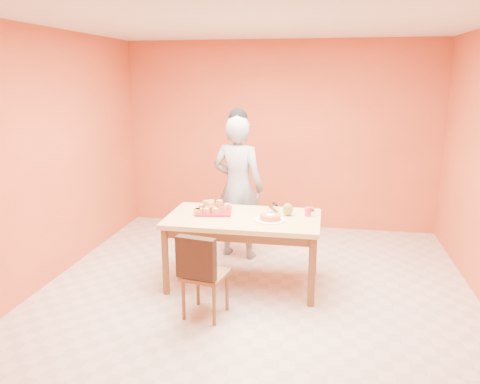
% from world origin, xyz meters
% --- Properties ---
extents(floor, '(5.00, 5.00, 0.00)m').
position_xyz_m(floor, '(0.00, 0.00, 0.00)').
color(floor, '#BCB6A1').
rests_on(floor, ground).
extents(ceiling, '(5.00, 5.00, 0.00)m').
position_xyz_m(ceiling, '(0.00, 0.00, 2.70)').
color(ceiling, silver).
rests_on(ceiling, wall_back).
extents(wall_back, '(4.50, 0.00, 4.50)m').
position_xyz_m(wall_back, '(0.00, 2.50, 1.35)').
color(wall_back, '#D55A31').
rests_on(wall_back, floor).
extents(wall_left, '(0.00, 5.00, 5.00)m').
position_xyz_m(wall_left, '(-2.25, 0.00, 1.35)').
color(wall_left, '#D55A31').
rests_on(wall_left, floor).
extents(dining_table, '(1.60, 0.90, 0.76)m').
position_xyz_m(dining_table, '(-0.16, 0.38, 0.67)').
color(dining_table, '#DBC472').
rests_on(dining_table, floor).
extents(dining_chair, '(0.45, 0.50, 0.83)m').
position_xyz_m(dining_chair, '(-0.38, -0.39, 0.43)').
color(dining_chair, brown).
rests_on(dining_chair, floor).
extents(pastry_pile, '(0.33, 0.33, 0.11)m').
position_xyz_m(pastry_pile, '(-0.50, 0.48, 0.84)').
color(pastry_pile, tan).
rests_on(pastry_pile, pastry_platter).
extents(person, '(0.71, 0.54, 1.75)m').
position_xyz_m(person, '(-0.36, 1.17, 0.88)').
color(person, gray).
rests_on(person, floor).
extents(pastry_platter, '(0.42, 0.42, 0.02)m').
position_xyz_m(pastry_platter, '(-0.50, 0.48, 0.77)').
color(pastry_platter, maroon).
rests_on(pastry_platter, dining_table).
extents(red_dinner_plate, '(0.23, 0.23, 0.01)m').
position_xyz_m(red_dinner_plate, '(-0.48, 0.70, 0.77)').
color(red_dinner_plate, maroon).
rests_on(red_dinner_plate, dining_table).
extents(white_cake_plate, '(0.41, 0.41, 0.01)m').
position_xyz_m(white_cake_plate, '(0.14, 0.29, 0.77)').
color(white_cake_plate, white).
rests_on(white_cake_plate, dining_table).
extents(sponge_cake, '(0.22, 0.22, 0.05)m').
position_xyz_m(sponge_cake, '(0.14, 0.29, 0.80)').
color(sponge_cake, '#C06C31').
rests_on(sponge_cake, white_cake_plate).
extents(cake_server, '(0.14, 0.23, 0.01)m').
position_xyz_m(cake_server, '(0.15, 0.47, 0.83)').
color(cake_server, silver).
rests_on(cake_server, sponge_cake).
extents(egg_ornament, '(0.13, 0.11, 0.14)m').
position_xyz_m(egg_ornament, '(0.30, 0.50, 0.83)').
color(egg_ornament, olive).
rests_on(egg_ornament, dining_table).
extents(magenta_glass, '(0.09, 0.09, 0.10)m').
position_xyz_m(magenta_glass, '(0.51, 0.52, 0.81)').
color(magenta_glass, '#D92052').
rests_on(magenta_glass, dining_table).
extents(checker_tin, '(0.11, 0.11, 0.03)m').
position_xyz_m(checker_tin, '(0.52, 0.73, 0.78)').
color(checker_tin, '#3B2010').
rests_on(checker_tin, dining_table).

